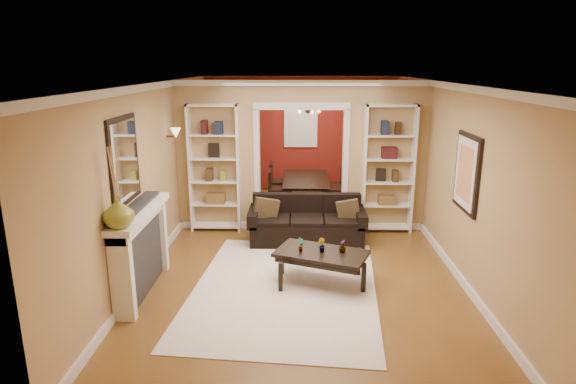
{
  "coord_description": "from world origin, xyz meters",
  "views": [
    {
      "loc": [
        -0.05,
        -7.36,
        2.97
      ],
      "look_at": [
        -0.19,
        -0.8,
        1.22
      ],
      "focal_mm": 30.0,
      "sensor_mm": 36.0,
      "label": 1
    }
  ],
  "objects_px": {
    "sofa": "(307,220)",
    "bookshelf_right": "(388,170)",
    "fireplace": "(143,251)",
    "dining_table": "(307,192)",
    "coffee_table": "(321,267)",
    "bookshelf_left": "(215,169)"
  },
  "relations": [
    {
      "from": "coffee_table",
      "to": "bookshelf_left",
      "type": "xyz_separation_m",
      "value": [
        -1.82,
        2.21,
        0.92
      ]
    },
    {
      "from": "bookshelf_right",
      "to": "dining_table",
      "type": "relative_size",
      "value": 1.32
    },
    {
      "from": "bookshelf_right",
      "to": "fireplace",
      "type": "distance_m",
      "value": 4.47
    },
    {
      "from": "fireplace",
      "to": "dining_table",
      "type": "bearing_deg",
      "value": 61.42
    },
    {
      "from": "sofa",
      "to": "bookshelf_left",
      "type": "height_order",
      "value": "bookshelf_left"
    },
    {
      "from": "coffee_table",
      "to": "dining_table",
      "type": "bearing_deg",
      "value": 113.25
    },
    {
      "from": "sofa",
      "to": "bookshelf_right",
      "type": "relative_size",
      "value": 0.86
    },
    {
      "from": "sofa",
      "to": "bookshelf_right",
      "type": "distance_m",
      "value": 1.74
    },
    {
      "from": "coffee_table",
      "to": "bookshelf_right",
      "type": "height_order",
      "value": "bookshelf_right"
    },
    {
      "from": "fireplace",
      "to": "dining_table",
      "type": "distance_m",
      "value": 4.69
    },
    {
      "from": "bookshelf_left",
      "to": "dining_table",
      "type": "xyz_separation_m",
      "value": [
        1.7,
        1.58,
        -0.84
      ]
    },
    {
      "from": "bookshelf_left",
      "to": "fireplace",
      "type": "distance_m",
      "value": 2.65
    },
    {
      "from": "bookshelf_right",
      "to": "fireplace",
      "type": "bearing_deg",
      "value": -145.2
    },
    {
      "from": "bookshelf_left",
      "to": "fireplace",
      "type": "relative_size",
      "value": 1.35
    },
    {
      "from": "sofa",
      "to": "dining_table",
      "type": "relative_size",
      "value": 1.14
    },
    {
      "from": "dining_table",
      "to": "fireplace",
      "type": "bearing_deg",
      "value": 151.42
    },
    {
      "from": "coffee_table",
      "to": "sofa",
      "type": "bearing_deg",
      "value": 117.43
    },
    {
      "from": "bookshelf_left",
      "to": "dining_table",
      "type": "relative_size",
      "value": 1.32
    },
    {
      "from": "sofa",
      "to": "fireplace",
      "type": "distance_m",
      "value": 2.94
    },
    {
      "from": "coffee_table",
      "to": "fireplace",
      "type": "height_order",
      "value": "fireplace"
    },
    {
      "from": "bookshelf_right",
      "to": "fireplace",
      "type": "relative_size",
      "value": 1.35
    },
    {
      "from": "sofa",
      "to": "bookshelf_right",
      "type": "bearing_deg",
      "value": 21.82
    }
  ]
}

